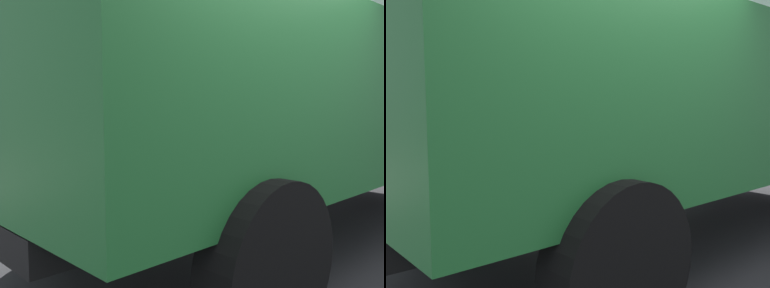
% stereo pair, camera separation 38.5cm
% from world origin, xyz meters
% --- Properties ---
extents(stop_sign, '(0.76, 0.08, 2.04)m').
position_xyz_m(stop_sign, '(1.58, 4.51, 1.56)').
color(stop_sign, gray).
rests_on(stop_sign, sidewalk_curb).
extents(dump_truck_green, '(7.03, 2.86, 3.00)m').
position_xyz_m(dump_truck_green, '(2.25, 1.04, 1.61)').
color(dump_truck_green, '#237033').
rests_on(dump_truck_green, ground).
extents(bare_tree, '(1.26, 1.54, 5.69)m').
position_xyz_m(bare_tree, '(4.47, 7.60, 3.02)').
color(bare_tree, '#4C3823').
rests_on(bare_tree, sidewalk_curb).
extents(street_light_pole, '(0.12, 0.12, 5.06)m').
position_xyz_m(street_light_pole, '(8.53, 4.58, 2.68)').
color(street_light_pole, '#595B5E').
rests_on(street_light_pole, sidewalk_curb).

